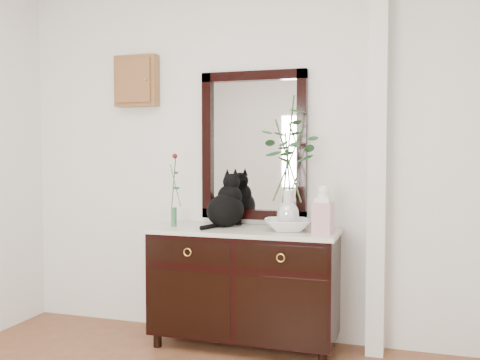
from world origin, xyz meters
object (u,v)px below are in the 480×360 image
(sideboard, at_px, (244,281))
(lotus_bowl, at_px, (288,225))
(cat, at_px, (225,199))
(ginger_jar, at_px, (323,209))

(sideboard, relative_size, lotus_bowl, 4.07)
(sideboard, height_order, cat, cat)
(ginger_jar, bearing_deg, lotus_bowl, 165.11)
(sideboard, bearing_deg, lotus_bowl, -0.98)
(sideboard, relative_size, cat, 3.37)
(ginger_jar, bearing_deg, cat, 169.33)
(sideboard, xyz_separation_m, cat, (-0.16, 0.07, 0.57))
(lotus_bowl, bearing_deg, ginger_jar, -14.89)
(sideboard, height_order, ginger_jar, ginger_jar)
(lotus_bowl, xyz_separation_m, ginger_jar, (0.25, -0.07, 0.13))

